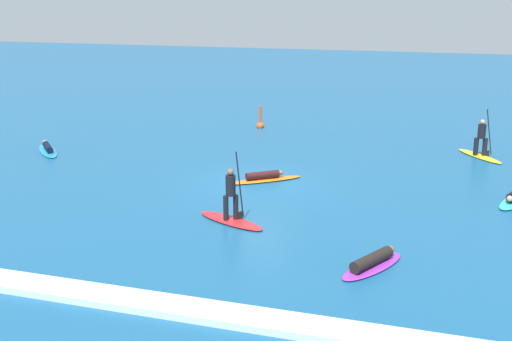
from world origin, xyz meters
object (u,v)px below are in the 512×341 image
at_px(surfer_on_blue_board, 48,149).
at_px(surfer_on_purple_board, 373,262).
at_px(surfer_on_orange_board, 264,178).
at_px(surfer_on_red_board, 231,209).
at_px(marker_buoy, 260,124).
at_px(surfer_on_yellow_board, 481,147).

bearing_deg(surfer_on_blue_board, surfer_on_purple_board, -161.06).
distance_m(surfer_on_purple_board, surfer_on_blue_board, 18.15).
xyz_separation_m(surfer_on_orange_board, surfer_on_red_board, (0.33, -4.70, 0.30)).
relative_size(surfer_on_purple_board, marker_buoy, 1.97).
height_order(surfer_on_yellow_board, surfer_on_blue_board, surfer_on_yellow_board).
bearing_deg(marker_buoy, surfer_on_red_board, -76.62).
bearing_deg(surfer_on_orange_board, surfer_on_red_board, -124.01).
bearing_deg(surfer_on_orange_board, marker_buoy, 69.68).
relative_size(surfer_on_blue_board, marker_buoy, 2.05).
bearing_deg(surfer_on_yellow_board, surfer_on_orange_board, -87.54).
xyz_separation_m(surfer_on_yellow_board, surfer_on_blue_board, (-18.99, -4.87, -0.34)).
height_order(surfer_on_purple_board, marker_buoy, marker_buoy).
bearing_deg(surfer_on_purple_board, surfer_on_yellow_board, 14.53).
height_order(surfer_on_orange_board, marker_buoy, marker_buoy).
relative_size(surfer_on_orange_board, marker_buoy, 2.16).
relative_size(surfer_on_purple_board, surfer_on_red_board, 0.95).
bearing_deg(surfer_on_yellow_board, marker_buoy, -142.51).
relative_size(surfer_on_red_board, surfer_on_blue_board, 1.01).
bearing_deg(surfer_on_yellow_board, surfer_on_blue_board, -112.11).
bearing_deg(marker_buoy, surfer_on_orange_board, -72.32).
height_order(surfer_on_yellow_board, surfer_on_purple_board, surfer_on_yellow_board).
height_order(surfer_on_blue_board, marker_buoy, marker_buoy).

